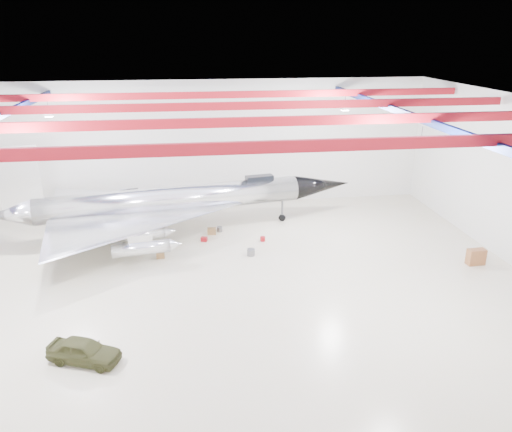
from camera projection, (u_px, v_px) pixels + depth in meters
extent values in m
plane|color=beige|center=(212.00, 279.00, 31.62)|extent=(40.00, 40.00, 0.00)
plane|color=silver|center=(200.00, 144.00, 43.65)|extent=(40.00, 0.00, 40.00)
plane|color=#0A0F38|center=(206.00, 103.00, 27.81)|extent=(40.00, 40.00, 0.00)
cube|color=maroon|center=(217.00, 149.00, 19.66)|extent=(39.50, 0.25, 0.50)
cube|color=maroon|center=(209.00, 123.00, 25.23)|extent=(39.50, 0.25, 0.50)
cube|color=maroon|center=(204.00, 107.00, 30.81)|extent=(39.50, 0.25, 0.50)
cube|color=maroon|center=(201.00, 95.00, 36.38)|extent=(39.50, 0.25, 0.50)
cube|color=#0C1A4B|center=(408.00, 115.00, 29.70)|extent=(0.25, 29.50, 0.40)
cube|color=silver|center=(421.00, 143.00, 24.00)|extent=(0.55, 0.55, 0.25)
cube|color=silver|center=(49.00, 114.00, 32.53)|extent=(0.55, 0.55, 0.25)
cube|color=silver|center=(345.00, 108.00, 35.15)|extent=(0.55, 0.55, 0.25)
cylinder|color=silver|center=(173.00, 199.00, 37.94)|extent=(19.86, 5.14, 1.98)
cone|color=black|center=(322.00, 185.00, 41.39)|extent=(5.20, 2.75, 1.98)
cone|color=silver|center=(9.00, 215.00, 34.76)|extent=(3.25, 2.43, 1.98)
cube|color=silver|center=(19.00, 178.00, 34.15)|extent=(2.75, 0.56, 4.45)
cube|color=black|center=(259.00, 179.00, 39.51)|extent=(2.28, 1.13, 0.49)
cylinder|color=silver|center=(141.00, 248.00, 32.71)|extent=(3.86, 1.49, 0.89)
cylinder|color=silver|center=(138.00, 235.00, 34.93)|extent=(3.86, 1.49, 0.89)
cylinder|color=silver|center=(132.00, 208.00, 40.25)|extent=(3.86, 1.49, 0.89)
cylinder|color=silver|center=(129.00, 199.00, 42.47)|extent=(3.86, 1.49, 0.89)
cylinder|color=#59595B|center=(282.00, 211.00, 41.07)|extent=(0.18, 0.18, 1.78)
cylinder|color=black|center=(282.00, 218.00, 41.29)|extent=(0.58, 0.30, 0.55)
cylinder|color=#59595B|center=(123.00, 240.00, 35.27)|extent=(0.18, 0.18, 1.78)
cylinder|color=black|center=(124.00, 248.00, 35.48)|extent=(0.58, 0.30, 0.55)
cylinder|color=#59595B|center=(120.00, 217.00, 39.70)|extent=(0.18, 0.18, 1.78)
cylinder|color=black|center=(121.00, 224.00, 39.91)|extent=(0.58, 0.30, 0.55)
imported|color=#393B1D|center=(84.00, 351.00, 23.50)|extent=(3.77, 2.58, 1.19)
cube|color=brown|center=(476.00, 257.00, 33.47)|extent=(1.21, 0.65, 1.09)
cube|color=maroon|center=(204.00, 239.00, 37.31)|extent=(0.54, 0.48, 0.32)
cylinder|color=#59595B|center=(251.00, 252.00, 34.89)|extent=(0.67, 0.67, 0.49)
cube|color=olive|center=(212.00, 231.00, 38.62)|extent=(0.69, 0.57, 0.46)
cube|color=#59595B|center=(105.00, 233.00, 38.56)|extent=(0.48, 0.44, 0.27)
cylinder|color=maroon|center=(263.00, 239.00, 37.34)|extent=(0.46, 0.46, 0.34)
cube|color=olive|center=(160.00, 255.00, 34.56)|extent=(0.58, 0.48, 0.40)
cylinder|color=#59595B|center=(220.00, 229.00, 39.15)|extent=(0.54, 0.54, 0.38)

